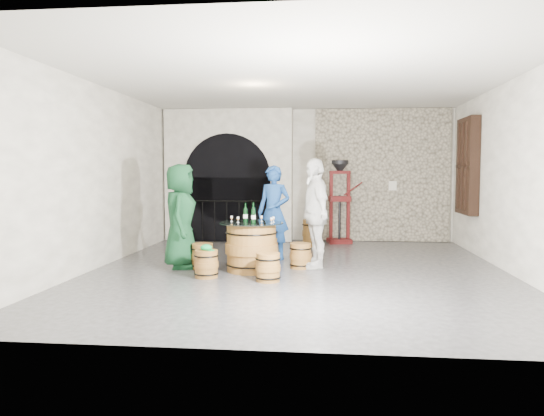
# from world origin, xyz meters

# --- Properties ---
(ground) EXTENTS (8.00, 8.00, 0.00)m
(ground) POSITION_xyz_m (0.00, 0.00, 0.00)
(ground) COLOR #302F32
(ground) RESTS_ON ground
(wall_back) EXTENTS (8.00, 0.00, 8.00)m
(wall_back) POSITION_xyz_m (0.00, 4.00, 1.60)
(wall_back) COLOR white
(wall_back) RESTS_ON ground
(wall_front) EXTENTS (8.00, 0.00, 8.00)m
(wall_front) POSITION_xyz_m (0.00, -4.00, 1.60)
(wall_front) COLOR white
(wall_front) RESTS_ON ground
(wall_left) EXTENTS (0.00, 8.00, 8.00)m
(wall_left) POSITION_xyz_m (-3.50, 0.00, 1.60)
(wall_left) COLOR white
(wall_left) RESTS_ON ground
(wall_right) EXTENTS (0.00, 8.00, 8.00)m
(wall_right) POSITION_xyz_m (3.50, 0.00, 1.60)
(wall_right) COLOR white
(wall_right) RESTS_ON ground
(ceiling) EXTENTS (8.00, 8.00, 0.00)m
(ceiling) POSITION_xyz_m (0.00, 0.00, 3.20)
(ceiling) COLOR beige
(ceiling) RESTS_ON wall_back
(stone_facing_panel) EXTENTS (3.20, 0.12, 3.18)m
(stone_facing_panel) POSITION_xyz_m (1.80, 3.94, 1.60)
(stone_facing_panel) COLOR #B2A78E
(stone_facing_panel) RESTS_ON ground
(arched_opening) EXTENTS (3.10, 0.60, 3.19)m
(arched_opening) POSITION_xyz_m (-1.90, 3.74, 1.58)
(arched_opening) COLOR white
(arched_opening) RESTS_ON ground
(shuttered_window) EXTENTS (0.23, 1.10, 2.00)m
(shuttered_window) POSITION_xyz_m (3.38, 2.40, 1.80)
(shuttered_window) COLOR black
(shuttered_window) RESTS_ON wall_right
(barrel_table) EXTENTS (1.08, 1.08, 0.83)m
(barrel_table) POSITION_xyz_m (-0.78, -0.13, 0.41)
(barrel_table) COLOR brown
(barrel_table) RESTS_ON ground
(barrel_stool_left) EXTENTS (0.40, 0.40, 0.44)m
(barrel_stool_left) POSITION_xyz_m (-1.66, -0.02, 0.22)
(barrel_stool_left) COLOR brown
(barrel_stool_left) RESTS_ON ground
(barrel_stool_far) EXTENTS (0.40, 0.40, 0.44)m
(barrel_stool_far) POSITION_xyz_m (-0.61, 0.73, 0.22)
(barrel_stool_far) COLOR brown
(barrel_stool_far) RESTS_ON ground
(barrel_stool_right) EXTENTS (0.40, 0.40, 0.44)m
(barrel_stool_right) POSITION_xyz_m (0.04, 0.21, 0.22)
(barrel_stool_right) COLOR brown
(barrel_stool_right) RESTS_ON ground
(barrel_stool_near_right) EXTENTS (0.40, 0.40, 0.44)m
(barrel_stool_near_right) POSITION_xyz_m (-0.41, -0.93, 0.22)
(barrel_stool_near_right) COLOR brown
(barrel_stool_near_right) RESTS_ON ground
(barrel_stool_near_left) EXTENTS (0.40, 0.40, 0.44)m
(barrel_stool_near_left) POSITION_xyz_m (-1.42, -0.74, 0.22)
(barrel_stool_near_left) COLOR brown
(barrel_stool_near_left) RESTS_ON ground
(green_cap) EXTENTS (0.23, 0.18, 0.10)m
(green_cap) POSITION_xyz_m (-1.41, -0.75, 0.48)
(green_cap) COLOR #0C863A
(green_cap) RESTS_ON barrel_stool_near_left
(person_green) EXTENTS (0.70, 0.96, 1.82)m
(person_green) POSITION_xyz_m (-2.06, 0.03, 0.91)
(person_green) COLOR #103B1F
(person_green) RESTS_ON ground
(person_blue) EXTENTS (0.76, 0.62, 1.81)m
(person_blue) POSITION_xyz_m (-0.53, 1.12, 0.90)
(person_blue) COLOR navy
(person_blue) RESTS_ON ground
(person_white) EXTENTS (0.78, 1.21, 1.92)m
(person_white) POSITION_xyz_m (0.28, 0.31, 0.96)
(person_white) COLOR silver
(person_white) RESTS_ON ground
(wine_bottle_left) EXTENTS (0.08, 0.08, 0.32)m
(wine_bottle_left) POSITION_xyz_m (-0.89, -0.10, 0.96)
(wine_bottle_left) COLOR black
(wine_bottle_left) RESTS_ON barrel_table
(wine_bottle_center) EXTENTS (0.08, 0.08, 0.32)m
(wine_bottle_center) POSITION_xyz_m (-0.73, -0.24, 0.96)
(wine_bottle_center) COLOR black
(wine_bottle_center) RESTS_ON barrel_table
(wine_bottle_right) EXTENTS (0.08, 0.08, 0.32)m
(wine_bottle_right) POSITION_xyz_m (-0.77, 0.06, 0.96)
(wine_bottle_right) COLOR black
(wine_bottle_right) RESTS_ON barrel_table
(tasting_glass_a) EXTENTS (0.05, 0.05, 0.10)m
(tasting_glass_a) POSITION_xyz_m (-1.00, -0.17, 0.88)
(tasting_glass_a) COLOR #AA6621
(tasting_glass_a) RESTS_ON barrel_table
(tasting_glass_b) EXTENTS (0.05, 0.05, 0.10)m
(tasting_glass_b) POSITION_xyz_m (-0.41, -0.07, 0.88)
(tasting_glass_b) COLOR #AA6621
(tasting_glass_b) RESTS_ON barrel_table
(tasting_glass_c) EXTENTS (0.05, 0.05, 0.10)m
(tasting_glass_c) POSITION_xyz_m (-0.91, 0.01, 0.88)
(tasting_glass_c) COLOR #AA6621
(tasting_glass_c) RESTS_ON barrel_table
(tasting_glass_d) EXTENTS (0.05, 0.05, 0.10)m
(tasting_glass_d) POSITION_xyz_m (-0.64, 0.09, 0.88)
(tasting_glass_d) COLOR #AA6621
(tasting_glass_d) RESTS_ON barrel_table
(tasting_glass_e) EXTENTS (0.05, 0.05, 0.10)m
(tasting_glass_e) POSITION_xyz_m (-0.43, -0.26, 0.88)
(tasting_glass_e) COLOR #AA6621
(tasting_glass_e) RESTS_ON barrel_table
(tasting_glass_f) EXTENTS (0.05, 0.05, 0.10)m
(tasting_glass_f) POSITION_xyz_m (-1.14, -0.02, 0.88)
(tasting_glass_f) COLOR #AA6621
(tasting_glass_f) RESTS_ON barrel_table
(side_barrel) EXTENTS (0.46, 0.46, 0.60)m
(side_barrel) POSITION_xyz_m (0.16, 2.94, 0.30)
(side_barrel) COLOR brown
(side_barrel) RESTS_ON ground
(corking_press) EXTENTS (0.84, 0.53, 1.95)m
(corking_press) POSITION_xyz_m (0.79, 3.49, 1.14)
(corking_press) COLOR #520F0D
(corking_press) RESTS_ON ground
(control_box) EXTENTS (0.18, 0.10, 0.22)m
(control_box) POSITION_xyz_m (2.05, 3.86, 1.35)
(control_box) COLOR silver
(control_box) RESTS_ON wall_back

